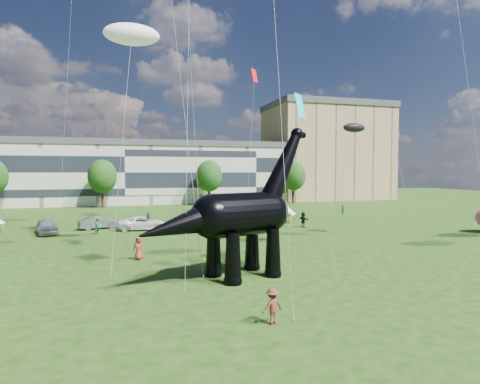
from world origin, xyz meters
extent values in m
plane|color=#16330C|center=(0.00, 0.00, 0.00)|extent=(220.00, 220.00, 0.00)
cube|color=beige|center=(-8.00, 62.00, 6.00)|extent=(78.00, 11.00, 12.00)
cube|color=tan|center=(40.00, 65.00, 11.00)|extent=(28.00, 18.00, 22.00)
cylinder|color=#382314|center=(-12.00, 53.00, 1.60)|extent=(0.56, 0.56, 3.20)
ellipsoid|color=#14380F|center=(-12.00, 53.00, 6.32)|extent=(5.20, 5.20, 6.24)
cylinder|color=#382314|center=(8.00, 53.00, 1.60)|extent=(0.56, 0.56, 3.20)
ellipsoid|color=#14380F|center=(8.00, 53.00, 6.32)|extent=(5.20, 5.20, 6.24)
cylinder|color=#382314|center=(26.00, 53.00, 1.60)|extent=(0.56, 0.56, 3.20)
ellipsoid|color=#14380F|center=(26.00, 53.00, 6.32)|extent=(5.20, 5.20, 6.24)
cone|color=black|center=(-1.80, -1.81, 1.55)|extent=(1.35, 1.35, 3.09)
sphere|color=black|center=(-1.80, -1.81, 0.19)|extent=(1.13, 1.13, 1.13)
cone|color=black|center=(-2.52, 0.34, 1.55)|extent=(1.35, 1.35, 3.09)
sphere|color=black|center=(-2.52, 0.34, 0.19)|extent=(1.13, 1.13, 1.13)
cone|color=black|center=(1.13, -0.82, 1.55)|extent=(1.35, 1.35, 3.09)
sphere|color=black|center=(1.13, -0.82, 0.19)|extent=(1.13, 1.13, 1.13)
cone|color=black|center=(0.41, 1.33, 1.55)|extent=(1.35, 1.35, 3.09)
sphere|color=black|center=(0.41, 1.33, 0.19)|extent=(1.13, 1.13, 1.13)
cylinder|color=black|center=(-0.79, -0.27, 4.02)|extent=(4.99, 4.02, 2.78)
sphere|color=black|center=(-2.85, -0.96, 4.02)|extent=(2.78, 2.78, 2.78)
sphere|color=black|center=(1.26, 0.42, 4.02)|extent=(2.68, 2.68, 2.68)
cone|color=black|center=(2.45, 0.82, 7.00)|extent=(4.17, 2.70, 5.46)
sphere|color=black|center=(3.64, 1.22, 9.37)|extent=(0.87, 0.87, 0.87)
cylinder|color=black|center=(3.93, 1.32, 9.32)|extent=(0.83, 0.66, 0.45)
cone|color=black|center=(-4.86, -1.64, 3.67)|extent=(5.85, 3.79, 3.03)
imported|color=#B9BABF|center=(-16.16, 22.23, 0.84)|extent=(3.13, 5.25, 1.68)
imported|color=slate|center=(-11.01, 24.73, 0.74)|extent=(4.78, 2.88, 1.49)
imported|color=white|center=(-6.01, 22.39, 0.78)|extent=(5.73, 2.87, 1.56)
imported|color=#595960|center=(7.08, 20.32, 0.70)|extent=(3.58, 5.24, 1.41)
cube|color=white|center=(11.77, 24.23, 1.11)|extent=(3.88, 3.88, 0.12)
cone|color=white|center=(11.77, 24.23, 1.91)|extent=(4.92, 4.92, 1.51)
cylinder|color=#999999|center=(9.95, 23.40, 0.55)|extent=(0.06, 0.06, 1.11)
cylinder|color=#999999|center=(12.59, 22.41, 0.55)|extent=(0.06, 0.06, 1.11)
cylinder|color=#999999|center=(10.94, 26.04, 0.55)|extent=(0.06, 0.06, 1.11)
cylinder|color=#999999|center=(13.58, 25.05, 0.55)|extent=(0.06, 0.06, 1.11)
cube|color=white|center=(13.29, 29.36, 1.15)|extent=(3.27, 3.27, 0.13)
cone|color=white|center=(13.29, 29.36, 1.98)|extent=(4.14, 4.14, 1.57)
cylinder|color=#999999|center=(11.90, 27.84, 0.57)|extent=(0.06, 0.06, 1.15)
cylinder|color=#999999|center=(14.82, 27.97, 0.57)|extent=(0.06, 0.06, 1.15)
cylinder|color=#999999|center=(11.77, 30.75, 0.57)|extent=(0.06, 0.06, 1.15)
cylinder|color=#999999|center=(14.69, 30.89, 0.57)|extent=(0.06, 0.06, 1.15)
cylinder|color=#999999|center=(-21.29, 25.90, 0.51)|extent=(0.06, 0.06, 1.02)
imported|color=#2F6A76|center=(24.45, 30.31, 0.83)|extent=(0.46, 0.64, 1.65)
imported|color=#542B61|center=(-5.27, 26.23, 0.82)|extent=(0.70, 1.04, 1.64)
imported|color=black|center=(12.62, 19.30, 0.93)|extent=(0.90, 1.81, 1.87)
imported|color=#2A399B|center=(2.37, 6.29, 0.85)|extent=(0.72, 0.73, 1.69)
imported|color=#34835C|center=(-10.80, 20.53, 0.89)|extent=(1.03, 1.09, 1.78)
imported|color=maroon|center=(-1.75, -8.36, 0.80)|extent=(1.15, 0.84, 1.60)
imported|color=olive|center=(11.06, 19.82, 0.90)|extent=(1.30, 0.94, 1.80)
imported|color=#9F3D27|center=(-7.04, 6.54, 0.89)|extent=(1.01, 0.84, 1.77)
plane|color=red|center=(10.61, 32.15, 20.85)|extent=(1.70, 1.68, 1.97)
ellipsoid|color=white|center=(-7.28, 8.75, 17.61)|extent=(4.79, 3.83, 1.71)
ellipsoid|color=black|center=(19.97, 20.27, 12.27)|extent=(3.27, 2.78, 1.18)
plane|color=purple|center=(17.48, 9.48, 10.52)|extent=(2.36, 2.46, 1.95)
plane|color=#0DC2CE|center=(2.95, -0.82, 10.98)|extent=(1.41, 1.37, 1.56)
camera|label=1|loc=(-7.93, -24.74, 6.78)|focal=30.00mm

